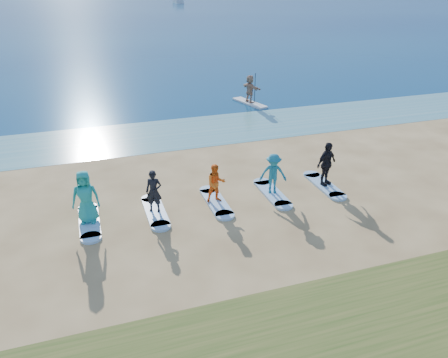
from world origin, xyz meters
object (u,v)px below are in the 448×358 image
object	(u,v)px
paddleboard	(250,103)
student_1	(154,191)
student_0	(86,197)
surfboard_3	(272,193)
surfboard_4	(324,185)
surfboard_2	(216,202)
boat_offshore_b	(178,3)
paddleboarder	(250,89)
surfboard_0	(89,222)
student_2	(216,183)
surfboard_1	(155,212)
student_4	(326,164)
student_3	(273,174)

from	to	relation	value
paddleboard	student_1	size ratio (longest dim) A/B	1.90
paddleboard	student_0	distance (m)	16.58
surfboard_3	surfboard_4	xyz separation A→B (m)	(2.32, 0.00, 0.00)
surfboard_4	surfboard_2	bearing A→B (deg)	180.00
boat_offshore_b	paddleboarder	bearing A→B (deg)	-99.83
surfboard_0	boat_offshore_b	bearing A→B (deg)	75.58
surfboard_2	student_0	bearing A→B (deg)	180.00
surfboard_0	student_2	size ratio (longest dim) A/B	1.47
surfboard_1	surfboard_3	world-z (taller)	same
student_1	student_4	world-z (taller)	student_4
student_1	student_4	size ratio (longest dim) A/B	0.87
paddleboard	boat_offshore_b	xyz separation A→B (m)	(18.58, 102.16, -0.06)
surfboard_0	student_2	bearing A→B (deg)	0.00
student_1	student_2	distance (m)	2.32
student_0	student_3	bearing A→B (deg)	10.06
surfboard_2	surfboard_3	size ratio (longest dim) A/B	1.00
student_0	student_4	distance (m)	9.29
surfboard_0	student_3	bearing A→B (deg)	0.00
paddleboard	paddleboarder	xyz separation A→B (m)	(0.00, 0.00, 0.95)
boat_offshore_b	student_0	size ratio (longest dim) A/B	3.00
surfboard_2	student_2	size ratio (longest dim) A/B	1.47
student_2	surfboard_1	bearing A→B (deg)	-177.08
student_2	student_4	size ratio (longest dim) A/B	0.83
paddleboard	student_1	bearing A→B (deg)	-140.46
surfboard_4	surfboard_1	bearing A→B (deg)	180.00
surfboard_0	student_4	bearing A→B (deg)	0.00
surfboard_4	surfboard_0	bearing A→B (deg)	180.00
surfboard_0	student_3	world-z (taller)	student_3
boat_offshore_b	surfboard_2	world-z (taller)	boat_offshore_b
paddleboard	paddleboarder	bearing A→B (deg)	74.05
paddleboard	paddleboarder	distance (m)	0.95
surfboard_2	student_3	bearing A→B (deg)	0.00
surfboard_2	student_2	bearing A→B (deg)	0.00
paddleboarder	student_2	distance (m)	13.94
surfboard_0	surfboard_2	size ratio (longest dim) A/B	1.00
paddleboard	student_1	distance (m)	15.15
paddleboarder	surfboard_0	size ratio (longest dim) A/B	0.81
boat_offshore_b	surfboard_2	distance (m)	117.28
surfboard_3	student_3	world-z (taller)	student_3
surfboard_1	surfboard_3	bearing A→B (deg)	0.00
surfboard_0	student_1	world-z (taller)	student_1
surfboard_4	student_4	xyz separation A→B (m)	(0.00, 0.00, 0.95)
surfboard_1	student_2	world-z (taller)	student_2
student_4	surfboard_0	bearing A→B (deg)	158.98
paddleboard	student_3	size ratio (longest dim) A/B	1.85
surfboard_4	student_3	bearing A→B (deg)	180.00
surfboard_4	paddleboarder	bearing A→B (deg)	82.66
student_1	student_2	size ratio (longest dim) A/B	1.05
student_1	surfboard_3	distance (m)	4.72
student_1	surfboard_2	size ratio (longest dim) A/B	0.72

